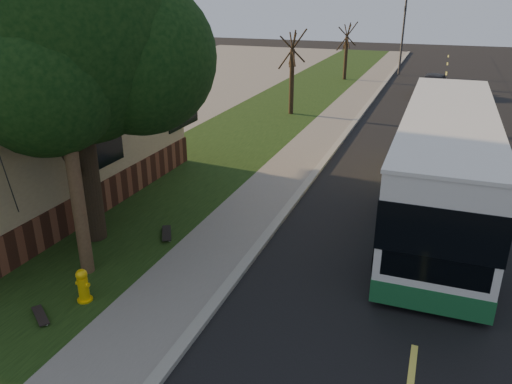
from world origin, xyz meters
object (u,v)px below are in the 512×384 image
transit_bus (444,160)px  skateboard_spare (40,316)px  bare_tree_far (346,52)px  distant_car (433,85)px  bare_tree_near (292,74)px  utility_pole (59,71)px  leafy_tree (75,35)px  fire_hydrant (83,285)px  skateboard_main (167,233)px  traffic_signal (403,33)px

transit_bus → skateboard_spare: transit_bus is taller
skateboard_spare → bare_tree_far: bearing=89.9°
distant_car → bare_tree_near: bearing=-125.1°
utility_pole → transit_bus: 10.36m
distant_car → leafy_tree: bearing=-102.8°
fire_hydrant → skateboard_main: size_ratio=0.82×
bare_tree_near → skateboard_spare: 18.93m
leafy_tree → transit_bus: bearing=30.1°
bare_tree_near → utility_pole: bearing=-89.3°
skateboard_main → bare_tree_far: bearing=91.1°
bare_tree_near → skateboard_main: size_ratio=4.79×
leafy_tree → bare_tree_far: bearing=87.5°
bare_tree_far → transit_bus: bearing=-72.3°
bare_tree_far → skateboard_main: bare_tree_far is taller
leafy_tree → bare_tree_near: leafy_tree is taller
transit_bus → fire_hydrant: bearing=-132.1°
leafy_tree → distant_car: (7.43, 23.43, -4.47)m
utility_pole → skateboard_spare: 4.86m
bare_tree_far → leafy_tree: bearing=-92.5°
leafy_tree → traffic_signal: leafy_tree is taller
traffic_signal → transit_bus: (3.68, -26.51, -1.54)m
utility_pole → leafy_tree: utility_pole is taller
transit_bus → skateboard_spare: size_ratio=15.48×
traffic_signal → skateboard_spare: traffic_signal is taller
fire_hydrant → utility_pole: (-0.71, 0.99, 4.20)m
leafy_tree → skateboard_main: bearing=19.0°
bare_tree_near → skateboard_main: bare_tree_near is taller
bare_tree_near → skateboard_main: 14.95m
fire_hydrant → bare_tree_far: size_ratio=0.18×
bare_tree_near → transit_bus: 13.02m
skateboard_main → utility_pole: bearing=-109.9°
bare_tree_near → traffic_signal: size_ratio=0.78×
fire_hydrant → skateboard_spare: bearing=-118.0°
utility_pole → skateboard_main: (0.81, 2.23, -4.50)m
utility_pole → bare_tree_far: (0.31, 29.01, -2.63)m
skateboard_spare → bare_tree_near: bearing=91.4°
bare_tree_far → traffic_signal: traffic_signal is taller
utility_pole → transit_bus: utility_pole is taller
bare_tree_far → skateboard_spare: (-0.03, -30.81, -1.88)m
utility_pole → distant_car: bearing=75.3°
bare_tree_near → distant_car: size_ratio=1.06×
leafy_tree → transit_bus: (8.35, 4.84, -3.55)m
skateboard_spare → utility_pole: bearing=98.6°
bare_tree_far → skateboard_main: size_ratio=4.48×
bare_tree_near → traffic_signal: traffic_signal is taller
traffic_signal → distant_car: size_ratio=1.35×
bare_tree_near → transit_bus: bare_tree_near is taller
fire_hydrant → traffic_signal: (3.10, 34.00, 2.73)m
fire_hydrant → leafy_tree: bearing=120.7°
bare_tree_far → distant_car: bearing=-32.1°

